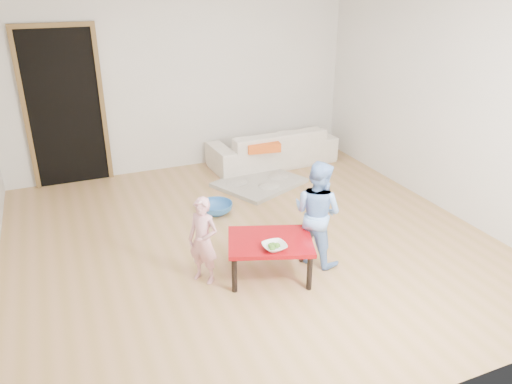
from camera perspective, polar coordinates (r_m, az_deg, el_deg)
floor at (r=5.46m, az=-0.82°, el=-5.48°), size 5.00×5.00×0.01m
back_wall at (r=7.27m, az=-8.49°, el=12.69°), size 5.00×0.02×2.60m
right_wall at (r=6.30m, az=21.02°, el=9.69°), size 0.02×5.00×2.60m
doorway at (r=7.09m, az=-21.02°, el=8.83°), size 1.02×0.08×2.11m
sofa at (r=7.51m, az=1.88°, el=5.21°), size 1.92×0.82×0.55m
cushion at (r=7.12m, az=0.61°, el=5.41°), size 0.52×0.48×0.12m
red_table at (r=4.76m, az=1.62°, el=-7.54°), size 0.93×0.82×0.39m
bowl at (r=4.50m, az=2.13°, el=-6.26°), size 0.21×0.21×0.05m
broccoli at (r=4.49m, az=2.13°, el=-6.24°), size 0.12×0.12×0.06m
child_pink at (r=4.61m, az=-6.06°, el=-5.54°), size 0.35×0.36×0.84m
child_blue at (r=4.88m, az=7.01°, el=-2.37°), size 0.60×0.64×1.06m
basin at (r=6.04m, az=-4.60°, el=-1.84°), size 0.41×0.41×0.13m
blanket at (r=6.84m, az=0.39°, el=1.08°), size 1.33×1.24×0.05m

